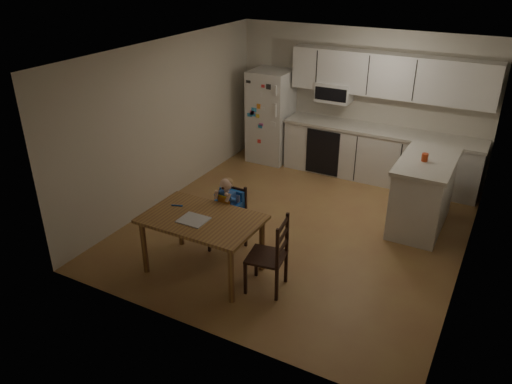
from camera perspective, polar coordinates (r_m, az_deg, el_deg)
The scene contains 10 objects.
room at distance 7.22m, azimuth 6.73°, elevation 6.37°, with size 4.52×5.01×2.51m.
refrigerator at distance 9.39m, azimuth 1.69°, elevation 8.65°, with size 0.72×0.70×1.70m, color silver.
kitchen_run at distance 8.79m, azimuth 14.06°, elevation 6.82°, with size 3.37×0.62×2.15m.
kitchen_island at distance 7.52m, azimuth 18.53°, elevation -0.07°, with size 0.73×1.40×1.03m.
red_cup at distance 7.22m, azimuth 18.73°, elevation 3.78°, with size 0.09×0.09×0.11m, color #BD3814.
dining_table at distance 6.08m, azimuth -6.18°, elevation -3.78°, with size 1.41×0.91×0.75m.
napkin at distance 5.98m, azimuth -7.16°, elevation -3.18°, with size 0.33×0.29×0.01m, color silver.
toddler_spoon at distance 6.33m, azimuth -9.11°, elevation -1.52°, with size 0.02×0.02×0.12m, color blue.
chair_booster at distance 6.53m, azimuth -3.15°, elevation -1.61°, with size 0.40×0.40×1.05m.
chair_side at distance 5.77m, azimuth 2.09°, elevation -6.75°, with size 0.48×0.48×0.95m.
Camera 1 is at (2.47, -5.86, 3.66)m, focal length 35.00 mm.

